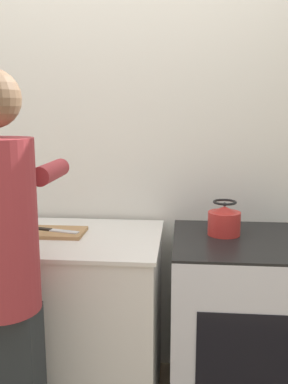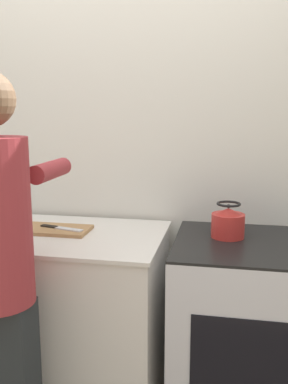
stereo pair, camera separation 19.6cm
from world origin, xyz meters
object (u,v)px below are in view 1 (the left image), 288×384
person (4,271)px  knife (55,230)px  oven (245,328)px  kettle (224,221)px  cutting_board (49,232)px

person → knife: person is taller
oven → knife: size_ratio=3.74×
knife → kettle: bearing=17.3°
oven → person: person is taller
kettle → cutting_board: bearing=-177.4°
oven → kettle: size_ratio=5.36×
person → knife: 0.55m
person → oven: bearing=27.8°
cutting_board → kettle: (0.88, 0.04, 0.07)m
kettle → knife: bearing=-177.0°
person → cutting_board: (0.00, 0.55, -0.01)m
cutting_board → kettle: 0.89m
cutting_board → knife: size_ratio=1.48×
cutting_board → kettle: size_ratio=2.12×
cutting_board → kettle: bearing=2.6°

